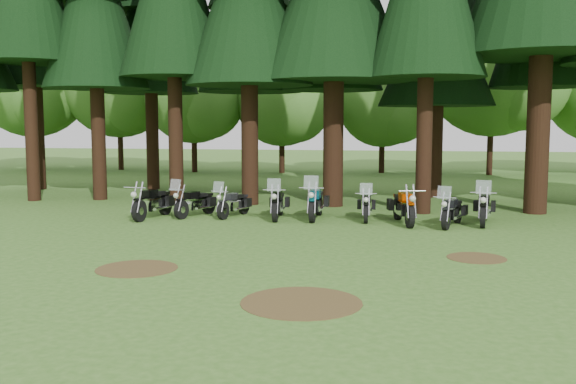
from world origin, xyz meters
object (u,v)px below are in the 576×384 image
(motorcycle_1, at_px, (195,203))
(motorcycle_2, at_px, (234,204))
(motorcycle_6, at_px, (404,208))
(motorcycle_8, at_px, (484,209))
(motorcycle_3, at_px, (278,204))
(motorcycle_7, at_px, (452,212))
(motorcycle_4, at_px, (316,204))
(motorcycle_5, at_px, (366,207))
(motorcycle_0, at_px, (153,204))

(motorcycle_1, height_order, motorcycle_2, motorcycle_1)
(motorcycle_6, relative_size, motorcycle_8, 1.02)
(motorcycle_8, bearing_deg, motorcycle_3, -171.80)
(motorcycle_8, bearing_deg, motorcycle_2, -172.60)
(motorcycle_3, xyz_separation_m, motorcycle_7, (5.64, -0.67, -0.03))
(motorcycle_4, xyz_separation_m, motorcycle_5, (1.68, 0.05, -0.08))
(motorcycle_5, xyz_separation_m, motorcycle_6, (1.21, -0.54, 0.07))
(motorcycle_4, bearing_deg, motorcycle_0, -171.82)
(motorcycle_1, distance_m, motorcycle_8, 9.55)
(motorcycle_2, distance_m, motorcycle_4, 2.83)
(motorcycle_7, bearing_deg, motorcycle_2, -168.53)
(motorcycle_1, height_order, motorcycle_5, motorcycle_1)
(motorcycle_8, bearing_deg, motorcycle_6, -164.08)
(motorcycle_3, bearing_deg, motorcycle_4, 1.52)
(motorcycle_0, height_order, motorcycle_2, motorcycle_2)
(motorcycle_5, height_order, motorcycle_8, motorcycle_8)
(motorcycle_7, bearing_deg, motorcycle_4, -172.87)
(motorcycle_2, height_order, motorcycle_8, motorcycle_8)
(motorcycle_2, relative_size, motorcycle_8, 0.86)
(motorcycle_6, bearing_deg, motorcycle_2, 162.42)
(motorcycle_0, distance_m, motorcycle_7, 9.79)
(motorcycle_7, relative_size, motorcycle_8, 0.89)
(motorcycle_6, xyz_separation_m, motorcycle_7, (1.48, -0.33, -0.06))
(motorcycle_2, xyz_separation_m, motorcycle_3, (1.56, -0.12, 0.05))
(motorcycle_2, distance_m, motorcycle_7, 7.24)
(motorcycle_6, relative_size, motorcycle_7, 1.14)
(motorcycle_6, bearing_deg, motorcycle_5, 143.19)
(motorcycle_6, bearing_deg, motorcycle_4, 157.41)
(motorcycle_3, bearing_deg, motorcycle_0, -175.80)
(motorcycle_2, bearing_deg, motorcycle_5, 15.80)
(motorcycle_6, bearing_deg, motorcycle_3, 162.30)
(motorcycle_5, bearing_deg, motorcycle_8, -5.88)
(motorcycle_3, distance_m, motorcycle_5, 2.95)
(motorcycle_6, bearing_deg, motorcycle_1, 164.38)
(motorcycle_3, relative_size, motorcycle_7, 1.08)
(motorcycle_2, xyz_separation_m, motorcycle_6, (5.72, -0.46, 0.08))
(motorcycle_0, relative_size, motorcycle_7, 1.13)
(motorcycle_0, relative_size, motorcycle_5, 1.14)
(motorcycle_1, relative_size, motorcycle_5, 1.01)
(motorcycle_4, bearing_deg, motorcycle_3, -173.88)
(motorcycle_0, height_order, motorcycle_5, motorcycle_5)
(motorcycle_0, xyz_separation_m, motorcycle_5, (7.10, 0.86, -0.06))
(motorcycle_4, bearing_deg, motorcycle_5, 1.18)
(motorcycle_2, relative_size, motorcycle_4, 0.83)
(motorcycle_2, bearing_deg, motorcycle_4, 15.42)
(motorcycle_7, bearing_deg, motorcycle_1, -166.66)
(motorcycle_6, bearing_deg, motorcycle_8, -5.32)
(motorcycle_5, bearing_deg, motorcycle_4, 178.80)
(motorcycle_1, distance_m, motorcycle_6, 7.05)
(motorcycle_1, height_order, motorcycle_3, motorcycle_3)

